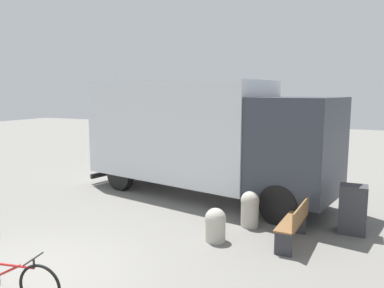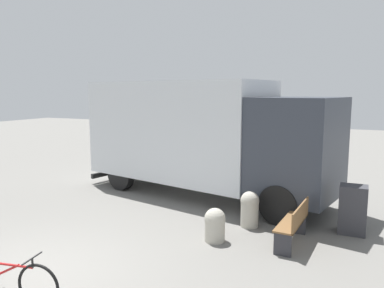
% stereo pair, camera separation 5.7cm
% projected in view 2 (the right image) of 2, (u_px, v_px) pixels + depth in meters
% --- Properties ---
extents(ground_plane, '(60.00, 60.00, 0.00)m').
position_uv_depth(ground_plane, '(25.00, 278.00, 6.38)').
color(ground_plane, slate).
extents(delivery_truck, '(8.12, 3.85, 3.46)m').
position_uv_depth(delivery_truck, '(201.00, 134.00, 11.28)').
color(delivery_truck, silver).
rests_on(delivery_truck, ground).
extents(park_bench, '(0.49, 1.42, 0.87)m').
position_uv_depth(park_bench, '(294.00, 223.00, 7.71)').
color(park_bench, brown).
rests_on(park_bench, ground).
extents(bicycle_far, '(1.69, 0.48, 0.77)m').
position_uv_depth(bicycle_far, '(8.00, 280.00, 5.57)').
color(bicycle_far, black).
rests_on(bicycle_far, ground).
extents(bollard_near_bench, '(0.45, 0.45, 0.72)m').
position_uv_depth(bollard_near_bench, '(215.00, 224.00, 7.91)').
color(bollard_near_bench, '#B2AD9E').
rests_on(bollard_near_bench, ground).
extents(bollard_far_bench, '(0.44, 0.44, 0.84)m').
position_uv_depth(bollard_far_bench, '(250.00, 208.00, 8.77)').
color(bollard_far_bench, '#B2AD9E').
rests_on(bollard_far_bench, ground).
extents(utility_box, '(0.58, 0.47, 1.10)m').
position_uv_depth(utility_box, '(353.00, 210.00, 8.33)').
color(utility_box, '#38383D').
rests_on(utility_box, ground).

